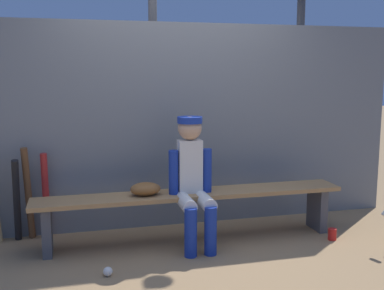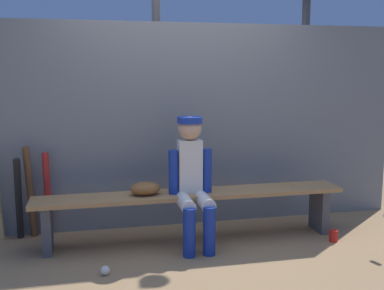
% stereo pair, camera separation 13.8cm
% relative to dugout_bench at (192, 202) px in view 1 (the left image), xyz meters
% --- Properties ---
extents(ground_plane, '(30.00, 30.00, 0.00)m').
position_rel_dugout_bench_xyz_m(ground_plane, '(0.00, 0.00, -0.38)').
color(ground_plane, '#9E7A51').
extents(chainlink_fence, '(4.79, 0.03, 2.09)m').
position_rel_dugout_bench_xyz_m(chainlink_fence, '(0.00, 0.53, 0.66)').
color(chainlink_fence, slate).
rests_on(chainlink_fence, ground_plane).
extents(dugout_bench, '(2.94, 0.36, 0.48)m').
position_rel_dugout_bench_xyz_m(dugout_bench, '(0.00, 0.00, 0.00)').
color(dugout_bench, '#AD7F4C').
rests_on(dugout_bench, ground_plane).
extents(player_seated, '(0.41, 0.55, 1.19)m').
position_rel_dugout_bench_xyz_m(player_seated, '(-0.02, -0.11, 0.27)').
color(player_seated, silver).
rests_on(player_seated, ground_plane).
extents(baseball_glove, '(0.28, 0.20, 0.12)m').
position_rel_dugout_bench_xyz_m(baseball_glove, '(-0.44, 0.00, 0.16)').
color(baseball_glove, brown).
rests_on(baseball_glove, dugout_bench).
extents(bat_aluminum_red, '(0.07, 0.13, 0.84)m').
position_rel_dugout_bench_xyz_m(bat_aluminum_red, '(-1.34, 0.43, 0.04)').
color(bat_aluminum_red, '#B22323').
rests_on(bat_aluminum_red, ground_plane).
extents(bat_wood_dark, '(0.10, 0.20, 0.91)m').
position_rel_dugout_bench_xyz_m(bat_wood_dark, '(-1.50, 0.40, 0.08)').
color(bat_wood_dark, brown).
rests_on(bat_wood_dark, ground_plane).
extents(bat_aluminum_black, '(0.10, 0.25, 0.81)m').
position_rel_dugout_bench_xyz_m(bat_aluminum_black, '(-1.60, 0.36, 0.03)').
color(bat_aluminum_black, black).
rests_on(bat_aluminum_black, ground_plane).
extents(baseball, '(0.07, 0.07, 0.07)m').
position_rel_dugout_bench_xyz_m(baseball, '(-0.84, -0.60, -0.34)').
color(baseball, white).
rests_on(baseball, ground_plane).
extents(cup_on_ground, '(0.08, 0.08, 0.11)m').
position_rel_dugout_bench_xyz_m(cup_on_ground, '(1.31, -0.32, -0.32)').
color(cup_on_ground, red).
rests_on(cup_on_ground, ground_plane).
extents(cup_on_bench, '(0.08, 0.08, 0.11)m').
position_rel_dugout_bench_xyz_m(cup_on_bench, '(-0.06, 0.00, 0.15)').
color(cup_on_bench, silver).
rests_on(cup_on_bench, dugout_bench).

